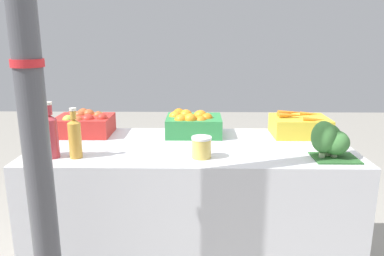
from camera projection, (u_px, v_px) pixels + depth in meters
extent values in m
cube|color=silver|center=(192.00, 212.00, 2.24)|extent=(1.79, 0.77, 0.84)
cylinder|color=#4C4C51|center=(29.00, 83.00, 1.39)|extent=(0.11, 0.11, 2.55)
cylinder|color=red|center=(27.00, 63.00, 1.37)|extent=(0.12, 0.12, 0.03)
cube|color=red|center=(84.00, 125.00, 2.35)|extent=(0.34, 0.28, 0.12)
sphere|color=#BC562D|center=(83.00, 114.00, 2.42)|extent=(0.07, 0.07, 0.07)
sphere|color=#9EBC42|center=(68.00, 121.00, 2.27)|extent=(0.07, 0.07, 0.07)
sphere|color=#BC562D|center=(78.00, 121.00, 2.26)|extent=(0.06, 0.06, 0.06)
sphere|color=#9EBC42|center=(99.00, 116.00, 2.40)|extent=(0.06, 0.06, 0.06)
sphere|color=#BC562D|center=(98.00, 116.00, 2.37)|extent=(0.06, 0.06, 0.06)
sphere|color=#BC562D|center=(89.00, 115.00, 2.41)|extent=(0.07, 0.07, 0.07)
sphere|color=red|center=(102.00, 119.00, 2.29)|extent=(0.07, 0.07, 0.07)
sphere|color=red|center=(72.00, 116.00, 2.38)|extent=(0.07, 0.07, 0.07)
sphere|color=#BC562D|center=(80.00, 116.00, 2.39)|extent=(0.07, 0.07, 0.07)
sphere|color=red|center=(88.00, 120.00, 2.28)|extent=(0.08, 0.08, 0.08)
cube|color=#2D8442|center=(194.00, 126.00, 2.34)|extent=(0.34, 0.28, 0.12)
sphere|color=orange|center=(201.00, 117.00, 2.35)|extent=(0.08, 0.08, 0.08)
sphere|color=orange|center=(186.00, 116.00, 2.38)|extent=(0.09, 0.09, 0.09)
sphere|color=orange|center=(181.00, 121.00, 2.25)|extent=(0.08, 0.08, 0.08)
sphere|color=orange|center=(179.00, 115.00, 2.41)|extent=(0.08, 0.08, 0.08)
sphere|color=orange|center=(207.00, 119.00, 2.31)|extent=(0.07, 0.07, 0.07)
sphere|color=orange|center=(190.00, 120.00, 2.25)|extent=(0.08, 0.08, 0.08)
sphere|color=orange|center=(200.00, 117.00, 2.34)|extent=(0.08, 0.08, 0.08)
sphere|color=orange|center=(175.00, 118.00, 2.36)|extent=(0.08, 0.08, 0.08)
sphere|color=orange|center=(201.00, 122.00, 2.26)|extent=(0.08, 0.08, 0.08)
cube|color=gold|center=(300.00, 126.00, 2.33)|extent=(0.34, 0.28, 0.12)
cone|color=orange|center=(311.00, 114.00, 2.38)|extent=(0.14, 0.05, 0.02)
cone|color=orange|center=(293.00, 115.00, 2.29)|extent=(0.17, 0.03, 0.03)
cone|color=orange|center=(315.00, 119.00, 2.21)|extent=(0.14, 0.06, 0.03)
cone|color=orange|center=(290.00, 112.00, 2.34)|extent=(0.16, 0.05, 0.03)
cone|color=orange|center=(294.00, 115.00, 2.31)|extent=(0.14, 0.05, 0.02)
cone|color=orange|center=(287.00, 113.00, 2.36)|extent=(0.14, 0.07, 0.03)
cube|color=#2D602D|center=(335.00, 158.00, 1.90)|extent=(0.22, 0.18, 0.01)
ellipsoid|color=#387033|center=(329.00, 138.00, 1.91)|extent=(0.13, 0.13, 0.15)
cylinder|color=#B2C693|center=(327.00, 153.00, 1.93)|extent=(0.03, 0.03, 0.02)
ellipsoid|color=#427F3D|center=(335.00, 142.00, 1.89)|extent=(0.14, 0.14, 0.13)
cylinder|color=#B2C693|center=(334.00, 154.00, 1.91)|extent=(0.03, 0.03, 0.02)
ellipsoid|color=#427F3D|center=(324.00, 137.00, 1.88)|extent=(0.12, 0.12, 0.16)
cylinder|color=#B2C693|center=(322.00, 155.00, 1.90)|extent=(0.03, 0.03, 0.02)
cylinder|color=beige|center=(30.00, 139.00, 1.90)|extent=(0.07, 0.07, 0.19)
cone|color=beige|center=(28.00, 119.00, 1.88)|extent=(0.07, 0.07, 0.02)
cylinder|color=beige|center=(27.00, 114.00, 1.87)|extent=(0.03, 0.03, 0.04)
cylinder|color=gold|center=(27.00, 109.00, 1.86)|extent=(0.04, 0.04, 0.01)
cylinder|color=#B2333D|center=(52.00, 139.00, 1.90)|extent=(0.07, 0.07, 0.20)
cone|color=#B2333D|center=(50.00, 117.00, 1.87)|extent=(0.07, 0.07, 0.03)
cylinder|color=#B2333D|center=(49.00, 110.00, 1.86)|extent=(0.03, 0.03, 0.05)
cylinder|color=silver|center=(48.00, 103.00, 1.85)|extent=(0.04, 0.04, 0.01)
cylinder|color=gold|center=(75.00, 140.00, 1.90)|extent=(0.07, 0.07, 0.18)
cone|color=gold|center=(74.00, 121.00, 1.87)|extent=(0.07, 0.07, 0.02)
cylinder|color=gold|center=(73.00, 115.00, 1.87)|extent=(0.03, 0.03, 0.04)
cylinder|color=silver|center=(73.00, 109.00, 1.86)|extent=(0.03, 0.03, 0.01)
cylinder|color=#DBBC56|center=(201.00, 148.00, 1.91)|extent=(0.10, 0.10, 0.10)
cylinder|color=white|center=(202.00, 138.00, 1.90)|extent=(0.10, 0.10, 0.01)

